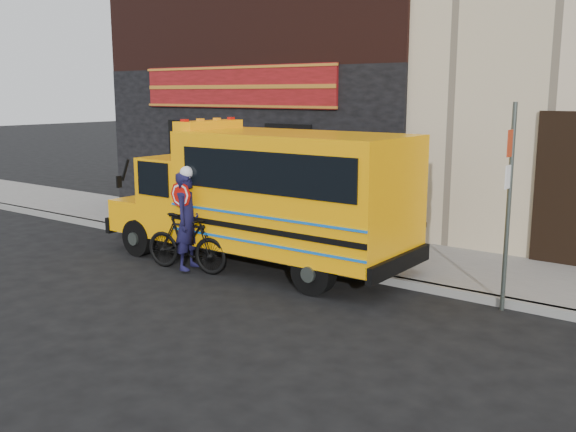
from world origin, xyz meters
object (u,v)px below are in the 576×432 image
at_px(sign_pole, 509,199).
at_px(bicycle, 186,243).
at_px(cyclist, 188,223).
at_px(school_bus, 268,194).

xyz_separation_m(sign_pole, bicycle, (-5.84, -1.38, -1.27)).
bearing_deg(cyclist, bicycle, 105.76).
distance_m(school_bus, sign_pole, 4.73).
relative_size(school_bus, bicycle, 3.61).
distance_m(school_bus, cyclist, 1.68).
bearing_deg(bicycle, school_bus, -50.98).
bearing_deg(bicycle, sign_pole, -84.18).
bearing_deg(bicycle, cyclist, -67.01).
xyz_separation_m(bicycle, cyclist, (0.05, 0.03, 0.40)).
xyz_separation_m(sign_pole, cyclist, (-5.80, -1.36, -0.87)).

